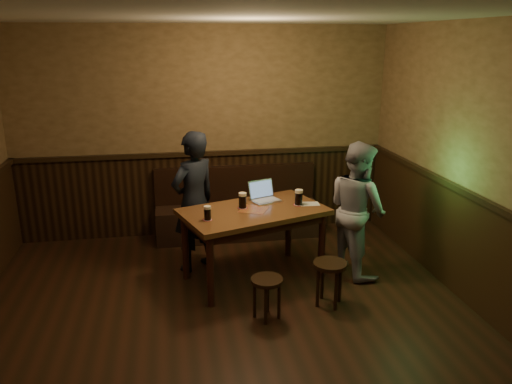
{
  "coord_description": "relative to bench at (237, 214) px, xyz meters",
  "views": [
    {
      "loc": [
        -0.46,
        -3.65,
        2.6
      ],
      "look_at": [
        0.42,
        1.34,
        1.05
      ],
      "focal_mm": 35.0,
      "sensor_mm": 36.0,
      "label": 1
    }
  ],
  "objects": [
    {
      "name": "pint_left",
      "position": [
        -0.52,
        -1.56,
        0.59
      ],
      "size": [
        0.1,
        0.1,
        0.15
      ],
      "color": "maroon",
      "rests_on": "pub_table"
    },
    {
      "name": "laptop",
      "position": [
        0.17,
        -1.01,
        0.57
      ],
      "size": [
        0.39,
        0.35,
        0.23
      ],
      "rotation": [
        0.0,
        0.0,
        0.37
      ],
      "color": "silver",
      "rests_on": "pub_table"
    },
    {
      "name": "pint_mid",
      "position": [
        -0.11,
        -1.24,
        0.6
      ],
      "size": [
        0.11,
        0.11,
        0.18
      ],
      "color": "maroon",
      "rests_on": "pub_table"
    },
    {
      "name": "bench",
      "position": [
        0.0,
        0.0,
        0.0
      ],
      "size": [
        2.2,
        0.5,
        0.95
      ],
      "color": "black",
      "rests_on": "ground"
    },
    {
      "name": "pint_right",
      "position": [
        0.52,
        -1.25,
        0.6
      ],
      "size": [
        0.12,
        0.12,
        0.18
      ],
      "color": "maroon",
      "rests_on": "pub_table"
    },
    {
      "name": "stool_left",
      "position": [
        -0.02,
        -2.18,
        0.03
      ],
      "size": [
        0.38,
        0.38,
        0.42
      ],
      "rotation": [
        0.0,
        0.0,
        -0.28
      ],
      "color": "black",
      "rests_on": "ground"
    },
    {
      "name": "person_suit",
      "position": [
        -0.63,
        -0.93,
        0.51
      ],
      "size": [
        0.72,
        0.67,
        1.64
      ],
      "primitive_type": "imported",
      "rotation": [
        0.0,
        0.0,
        3.77
      ],
      "color": "black",
      "rests_on": "ground"
    },
    {
      "name": "person_grey",
      "position": [
        1.18,
        -1.35,
        0.46
      ],
      "size": [
        0.77,
        0.89,
        1.54
      ],
      "primitive_type": "imported",
      "rotation": [
        0.0,
        0.0,
        1.86
      ],
      "color": "gray",
      "rests_on": "ground"
    },
    {
      "name": "stool_right",
      "position": [
        0.65,
        -2.03,
        0.06
      ],
      "size": [
        0.41,
        0.41,
        0.46
      ],
      "rotation": [
        0.0,
        0.0,
        0.24
      ],
      "color": "black",
      "rests_on": "ground"
    },
    {
      "name": "pub_table",
      "position": [
        0.0,
        -1.31,
        0.4
      ],
      "size": [
        1.73,
        1.32,
        0.83
      ],
      "rotation": [
        0.0,
        0.0,
        0.32
      ],
      "color": "brown",
      "rests_on": "ground"
    },
    {
      "name": "menu",
      "position": [
        0.65,
        -1.24,
        0.51
      ],
      "size": [
        0.23,
        0.17,
        0.0
      ],
      "primitive_type": "cube",
      "rotation": [
        0.0,
        0.0,
        -0.08
      ],
      "color": "silver",
      "rests_on": "pub_table"
    },
    {
      "name": "room",
      "position": [
        -0.41,
        -2.53,
        0.89
      ],
      "size": [
        5.04,
        6.04,
        2.84
      ],
      "color": "black",
      "rests_on": "ground"
    }
  ]
}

